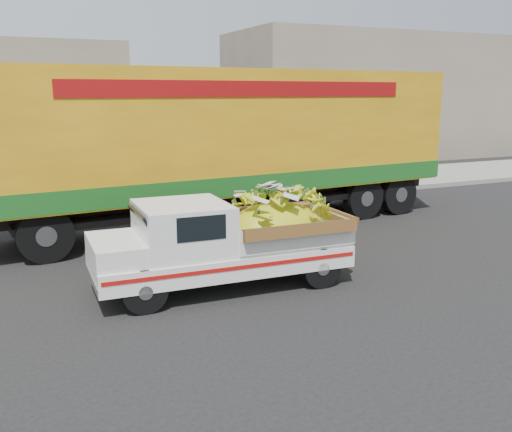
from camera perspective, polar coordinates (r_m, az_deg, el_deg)
name	(u,v)px	position (r m, az deg, el deg)	size (l,w,h in m)	color
ground	(226,283)	(10.11, -3.07, -6.72)	(100.00, 100.00, 0.00)	black
curb	(140,210)	(16.11, -11.53, 0.57)	(60.00, 0.25, 0.15)	gray
sidewalk	(124,198)	(18.13, -13.04, 1.79)	(60.00, 4.00, 0.14)	gray
building_right	(371,97)	(30.00, 11.41, 11.57)	(14.00, 6.00, 6.00)	gray
pickup_truck	(240,239)	(9.80, -1.58, -2.33)	(4.37, 1.71, 1.52)	black
semi_trailer	(228,141)	(13.98, -2.83, 7.52)	(12.04, 3.57, 3.80)	black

